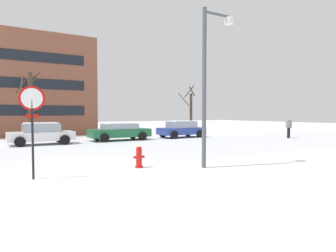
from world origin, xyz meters
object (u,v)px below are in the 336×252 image
Objects in this scene: street_lamp at (209,72)px; parked_car_white at (41,133)px; fire_hydrant at (139,156)px; parked_car_green at (120,131)px; stop_sign at (32,114)px; pedestrian_crossing at (289,126)px; parked_car_blue at (181,129)px.

parked_car_white is (-4.34, 12.09, -2.86)m from street_lamp.
parked_car_green reaches higher than fire_hydrant.
parked_car_green is at bearing 57.07° from stop_sign.
parked_car_white is at bearing -177.36° from parked_car_green.
pedestrian_crossing is at bearing -15.03° from parked_car_white.
parked_car_blue is at bearing 145.05° from pedestrian_crossing.
pedestrian_crossing reaches higher than fire_hydrant.
fire_hydrant is 17.52m from pedestrian_crossing.
fire_hydrant is 11.02m from parked_car_white.
parked_car_white is 0.89× the size of parked_car_green.
street_lamp reaches higher than parked_car_green.
stop_sign reaches higher than parked_car_green.
stop_sign is 0.63× the size of parked_car_green.
street_lamp is at bearing -119.10° from parked_car_blue.
stop_sign reaches higher than parked_car_blue.
street_lamp is 16.07m from pedestrian_crossing.
parked_car_white reaches higher than parked_car_green.
street_lamp is 13.16m from parked_car_white.
street_lamp reaches higher than parked_car_white.
parked_car_white is 1.02× the size of parked_car_blue.
stop_sign is at bearing -122.93° from parked_car_green.
stop_sign is at bearing -139.12° from parked_car_blue.
stop_sign is 1.74× the size of pedestrian_crossing.
parked_car_green is 2.76× the size of pedestrian_crossing.
fire_hydrant is 0.22× the size of parked_car_blue.
pedestrian_crossing reaches higher than parked_car_blue.
parked_car_white is at bearing 100.43° from fire_hydrant.
pedestrian_crossing is at bearing 16.50° from stop_sign.
parked_car_green is (3.58, 11.09, 0.27)m from fire_hydrant.
parked_car_blue is at bearing 0.83° from parked_car_white.
parked_car_white is 19.15m from pedestrian_crossing.
street_lamp is at bearing -28.19° from fire_hydrant.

